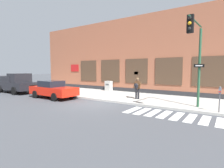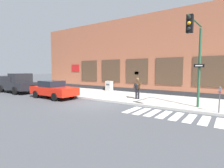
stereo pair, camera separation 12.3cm
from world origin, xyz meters
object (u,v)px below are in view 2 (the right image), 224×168
(busker, at_px, (137,87))
(traffic_light, at_px, (196,49))
(red_car, at_px, (53,89))
(utility_box, at_px, (109,86))
(red_truck, at_px, (18,83))
(parking_meter, at_px, (220,96))

(busker, height_order, traffic_light, traffic_light)
(red_car, xyz_separation_m, utility_box, (1.60, 6.22, -0.08))
(red_truck, xyz_separation_m, utility_box, (7.75, 6.15, -0.37))
(traffic_light, distance_m, utility_box, 11.15)
(parking_meter, height_order, utility_box, parking_meter)
(red_truck, xyz_separation_m, parking_meter, (18.55, 1.41, 0.04))
(busker, xyz_separation_m, parking_meter, (5.69, -1.46, -0.02))
(parking_meter, bearing_deg, traffic_light, -171.64)
(traffic_light, bearing_deg, utility_box, 152.72)
(red_truck, distance_m, parking_meter, 18.61)
(red_truck, bearing_deg, traffic_light, 4.04)
(red_truck, bearing_deg, parking_meter, 4.33)
(traffic_light, height_order, utility_box, traffic_light)
(red_car, relative_size, busker, 2.72)
(utility_box, bearing_deg, red_truck, -141.58)
(red_car, xyz_separation_m, parking_meter, (12.40, 1.48, 0.32))
(parking_meter, relative_size, utility_box, 1.32)
(busker, bearing_deg, parking_meter, -14.35)
(busker, relative_size, utility_box, 1.57)
(busker, bearing_deg, red_car, -156.37)
(parking_meter, bearing_deg, red_truck, -175.67)
(utility_box, bearing_deg, parking_meter, -23.70)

